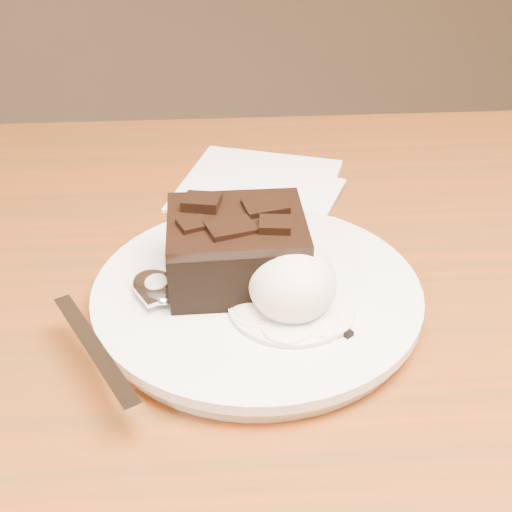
{
  "coord_description": "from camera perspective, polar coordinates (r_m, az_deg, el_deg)",
  "views": [
    {
      "loc": [
        -0.13,
        -0.38,
        1.06
      ],
      "look_at": [
        -0.1,
        0.04,
        0.79
      ],
      "focal_mm": 48.28,
      "sensor_mm": 36.0,
      "label": 1
    }
  ],
  "objects": [
    {
      "name": "plate",
      "position": [
        0.51,
        0.08,
        -3.48
      ],
      "size": [
        0.24,
        0.24,
        0.02
      ],
      "primitive_type": "cylinder",
      "color": "white",
      "rests_on": "dining_table"
    },
    {
      "name": "brownie",
      "position": [
        0.5,
        -1.6,
        0.3
      ],
      "size": [
        0.1,
        0.09,
        0.05
      ],
      "primitive_type": "cube",
      "rotation": [
        0.0,
        0.0,
        0.02
      ],
      "color": "black",
      "rests_on": "plate"
    },
    {
      "name": "ice_cream_scoop",
      "position": [
        0.47,
        3.02,
        -2.25
      ],
      "size": [
        0.06,
        0.06,
        0.05
      ],
      "primitive_type": "ellipsoid",
      "color": "white",
      "rests_on": "plate"
    },
    {
      "name": "melt_puddle",
      "position": [
        0.48,
        2.95,
        -4.18
      ],
      "size": [
        0.09,
        0.09,
        0.0
      ],
      "primitive_type": "cylinder",
      "color": "white",
      "rests_on": "plate"
    },
    {
      "name": "spoon",
      "position": [
        0.5,
        -8.21,
        -2.69
      ],
      "size": [
        0.12,
        0.18,
        0.01
      ],
      "primitive_type": null,
      "rotation": [
        0.0,
        0.0,
        0.49
      ],
      "color": "silver",
      "rests_on": "plate"
    },
    {
      "name": "napkin",
      "position": [
        0.68,
        0.15,
        6.04
      ],
      "size": [
        0.18,
        0.18,
        0.01
      ],
      "primitive_type": "cube",
      "rotation": [
        0.0,
        0.0,
        -0.33
      ],
      "color": "white",
      "rests_on": "dining_table"
    },
    {
      "name": "crumb_a",
      "position": [
        0.46,
        7.65,
        -6.42
      ],
      "size": [
        0.01,
        0.01,
        0.0
      ],
      "primitive_type": "cube",
      "rotation": [
        0.0,
        0.0,
        0.63
      ],
      "color": "black",
      "rests_on": "plate"
    },
    {
      "name": "crumb_b",
      "position": [
        0.52,
        1.11,
        -0.88
      ],
      "size": [
        0.01,
        0.01,
        0.0
      ],
      "primitive_type": "cube",
      "rotation": [
        0.0,
        0.0,
        1.5
      ],
      "color": "black",
      "rests_on": "plate"
    }
  ]
}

